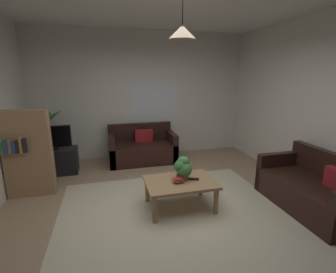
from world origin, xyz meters
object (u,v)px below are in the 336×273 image
at_px(coffee_table, 180,185).
at_px(pendant_lamp, 182,32).
at_px(potted_palm_corner, 49,141).
at_px(couch_right_side, 313,191).
at_px(bookshelf_corner, 28,153).
at_px(couch_under_window, 142,149).
at_px(book_on_table_1, 178,180).
at_px(book_on_table_2, 178,179).
at_px(book_on_table_0, 179,182).
at_px(potted_plant_on_table, 183,168).
at_px(tv_stand, 54,161).
at_px(tv, 50,138).
at_px(remote_on_table_0, 193,179).

relative_size(coffee_table, pendant_lamp, 1.88).
height_order(potted_palm_corner, pendant_lamp, pendant_lamp).
height_order(couch_right_side, bookshelf_corner, bookshelf_corner).
xyz_separation_m(couch_under_window, book_on_table_1, (0.18, -2.19, 0.18)).
xyz_separation_m(book_on_table_2, pendant_lamp, (0.05, 0.05, 1.96)).
xyz_separation_m(bookshelf_corner, pendant_lamp, (2.23, -1.00, 1.73)).
xyz_separation_m(couch_under_window, potted_palm_corner, (-1.96, 0.26, 0.26)).
bearing_deg(pendant_lamp, book_on_table_0, -131.60).
bearing_deg(pendant_lamp, potted_plant_on_table, 42.15).
bearing_deg(book_on_table_2, pendant_lamp, 49.12).
relative_size(couch_right_side, coffee_table, 1.50).
relative_size(book_on_table_2, potted_palm_corner, 0.10).
height_order(couch_right_side, book_on_table_0, couch_right_side).
relative_size(couch_right_side, book_on_table_0, 11.60).
distance_m(book_on_table_0, tv_stand, 2.77).
relative_size(potted_plant_on_table, tv, 0.46).
bearing_deg(book_on_table_2, book_on_table_1, 93.54).
bearing_deg(remote_on_table_0, pendant_lamp, -72.00).
distance_m(couch_under_window, book_on_table_0, 2.20).
bearing_deg(couch_right_side, tv_stand, -121.18).
relative_size(couch_under_window, potted_plant_on_table, 4.19).
distance_m(book_on_table_1, bookshelf_corner, 2.43).
bearing_deg(book_on_table_2, couch_under_window, 94.81).
relative_size(couch_right_side, potted_plant_on_table, 4.30).
xyz_separation_m(remote_on_table_0, pendant_lamp, (-0.20, 0.01, 2.00)).
bearing_deg(potted_plant_on_table, book_on_table_0, -135.18).
bearing_deg(book_on_table_0, remote_on_table_0, 8.33).
xyz_separation_m(book_on_table_0, potted_palm_corner, (-2.16, 2.44, 0.10)).
distance_m(couch_under_window, book_on_table_1, 2.20).
distance_m(book_on_table_2, potted_plant_on_table, 0.19).
distance_m(potted_plant_on_table, tv, 2.76).
distance_m(coffee_table, pendant_lamp, 2.08).
distance_m(remote_on_table_0, potted_palm_corner, 3.40).
bearing_deg(coffee_table, pendant_lamp, -153.43).
height_order(coffee_table, remote_on_table_0, remote_on_table_0).
relative_size(book_on_table_0, remote_on_table_0, 0.81).
distance_m(couch_under_window, bookshelf_corner, 2.34).
relative_size(book_on_table_0, pendant_lamp, 0.24).
bearing_deg(potted_palm_corner, pendant_lamp, -47.51).
xyz_separation_m(book_on_table_1, pendant_lamp, (0.05, 0.04, 1.98)).
distance_m(couch_right_side, potted_palm_corner, 5.00).
height_order(remote_on_table_0, pendant_lamp, pendant_lamp).
bearing_deg(couch_right_side, couch_under_window, -141.66).
distance_m(tv_stand, pendant_lamp, 3.52).
height_order(couch_under_window, book_on_table_2, couch_under_window).
bearing_deg(pendant_lamp, coffee_table, 26.57).
bearing_deg(bookshelf_corner, couch_right_side, -20.28).
distance_m(tv_stand, tv, 0.49).
bearing_deg(remote_on_table_0, bookshelf_corner, -92.99).
distance_m(book_on_table_1, potted_plant_on_table, 0.20).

